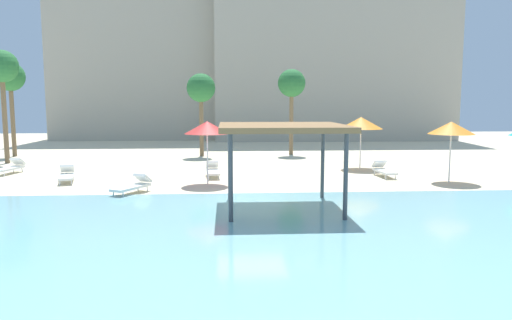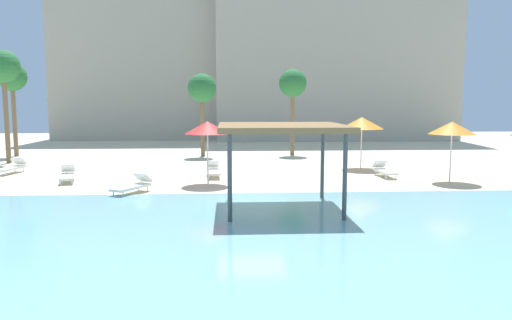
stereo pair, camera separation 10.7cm
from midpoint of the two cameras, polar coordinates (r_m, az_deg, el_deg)
The scene contains 17 objects.
ground_plane at distance 17.52m, azimuth -0.71°, elevation -5.02°, with size 80.00×80.00×0.00m, color beige.
lagoon_water at distance 12.44m, azimuth 0.54°, elevation -9.93°, with size 44.00×13.50×0.04m, color #7AB7C1.
shade_pavilion at distance 16.00m, azimuth 2.94°, elevation 3.61°, with size 4.19×4.19×2.88m.
beach_umbrella_orange_0 at distance 23.29m, azimuth 22.15°, elevation 3.56°, with size 2.05×2.05×2.75m.
beach_umbrella_red_1 at distance 21.11m, azimuth -5.99°, elevation 3.87°, with size 2.01×2.01×2.80m.
beach_umbrella_orange_2 at distance 26.61m, azimuth 12.30°, elevation 4.34°, with size 2.34×2.34×2.82m.
lounge_chair_0 at distance 23.46m, azimuth -21.77°, elevation -1.65°, with size 1.06×1.99×0.74m.
lounge_chair_2 at distance 24.21m, azimuth 14.83°, elevation -1.13°, with size 0.71×1.93×0.74m.
lounge_chair_3 at distance 19.70m, azimuth -14.55°, elevation -2.93°, with size 1.46×1.95×0.74m.
lounge_chair_4 at distance 27.44m, azimuth -27.29°, elevation -0.75°, with size 0.95×1.98×0.74m.
lounge_chair_6 at distance 23.37m, azimuth -5.31°, elevation -1.21°, with size 0.75×1.94×0.74m.
palm_tree_0 at distance 32.25m, azimuth -6.67°, elevation 8.35°, with size 1.90×1.90×5.52m.
palm_tree_1 at distance 33.15m, azimuth 4.18°, elevation 8.91°, with size 1.90×1.90×5.87m.
palm_tree_2 at distance 35.86m, azimuth -27.34°, elevation 8.58°, with size 1.90×1.90×6.25m.
palm_tree_3 at distance 32.01m, azimuth -28.15°, elevation 9.53°, with size 1.90×1.90×6.66m.
hotel_block_0 at distance 52.13m, azimuth -9.46°, elevation 13.70°, with size 23.24×11.71×19.73m, color #B2A893.
hotel_block_1 at distance 50.82m, azimuth 8.42°, elevation 14.00°, with size 22.74×11.99×19.90m, color #B2A893.
Camera 1 is at (-0.92, -17.12, 3.62)m, focal length 33.54 mm.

